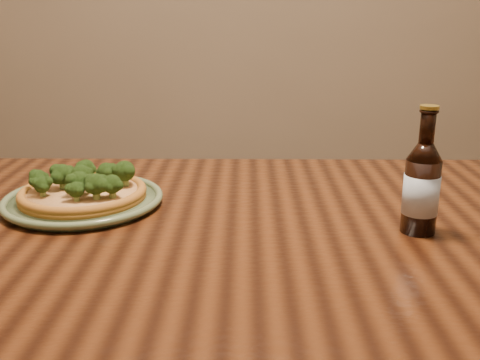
{
  "coord_description": "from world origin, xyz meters",
  "views": [
    {
      "loc": [
        -0.04,
        -0.79,
        1.11
      ],
      "look_at": [
        -0.05,
        0.15,
        0.82
      ],
      "focal_mm": 42.0,
      "sensor_mm": 36.0,
      "label": 1
    }
  ],
  "objects_px": {
    "table": "(267,277)",
    "beer_bottle": "(422,187)",
    "plate": "(84,200)",
    "pizza": "(84,190)"
  },
  "relations": [
    {
      "from": "table",
      "to": "beer_bottle",
      "type": "bearing_deg",
      "value": -3.27
    },
    {
      "from": "table",
      "to": "beer_bottle",
      "type": "xyz_separation_m",
      "value": [
        0.25,
        -0.01,
        0.17
      ]
    },
    {
      "from": "plate",
      "to": "beer_bottle",
      "type": "relative_size",
      "value": 1.41
    },
    {
      "from": "pizza",
      "to": "table",
      "type": "bearing_deg",
      "value": -17.77
    },
    {
      "from": "table",
      "to": "beer_bottle",
      "type": "distance_m",
      "value": 0.3
    },
    {
      "from": "beer_bottle",
      "to": "table",
      "type": "bearing_deg",
      "value": 153.85
    },
    {
      "from": "plate",
      "to": "pizza",
      "type": "relative_size",
      "value": 1.26
    },
    {
      "from": "plate",
      "to": "pizza",
      "type": "height_order",
      "value": "pizza"
    },
    {
      "from": "table",
      "to": "plate",
      "type": "bearing_deg",
      "value": 162.24
    },
    {
      "from": "table",
      "to": "pizza",
      "type": "xyz_separation_m",
      "value": [
        -0.34,
        0.11,
        0.12
      ]
    }
  ]
}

